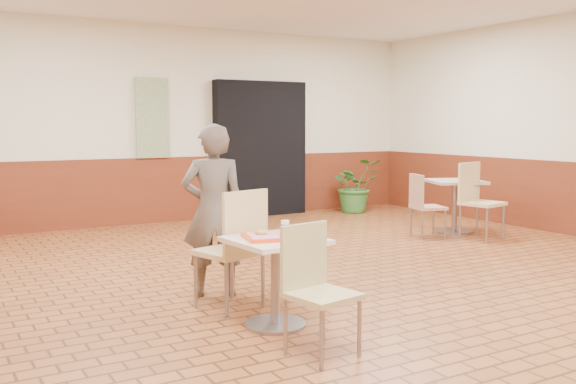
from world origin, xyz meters
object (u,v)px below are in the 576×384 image
chair_main_front (315,283)px  chair_second_left (423,202)px  second_table (455,197)px  main_table (275,267)px  long_john_donut (288,232)px  potted_plant (355,185)px  ring_donut (262,232)px  chair_second_front (477,196)px  serving_tray (275,236)px  paper_cup (285,226)px  chair_main_back (236,243)px  customer (214,211)px

chair_main_front → chair_second_left: chair_main_front is taller
chair_main_front → second_table: chair_main_front is taller
main_table → long_john_donut: 0.28m
potted_plant → ring_donut: bearing=-132.5°
second_table → chair_second_front: chair_second_front is taller
long_john_donut → main_table: bearing=157.6°
serving_tray → chair_second_front: bearing=24.8°
chair_second_left → main_table: bearing=138.4°
chair_main_front → ring_donut: bearing=81.6°
main_table → paper_cup: bearing=33.8°
chair_main_back → customer: bearing=-108.6°
chair_main_front → chair_second_left: (3.59, 2.93, -0.01)m
customer → potted_plant: 5.62m
chair_main_back → serving_tray: (0.07, -0.54, 0.13)m
main_table → chair_second_left: size_ratio=0.79×
second_table → serving_tray: bearing=-150.4°
long_john_donut → second_table: size_ratio=0.19×
chair_main_back → long_john_donut: chair_main_back is taller
long_john_donut → ring_donut: bearing=148.5°
customer → chair_second_left: (3.58, 1.26, -0.29)m
ring_donut → potted_plant: size_ratio=0.10×
ring_donut → long_john_donut: 0.20m
long_john_donut → second_table: bearing=30.5°
serving_tray → paper_cup: (0.14, 0.09, 0.06)m
main_table → chair_main_front: 0.63m
main_table → chair_main_back: 0.55m
serving_tray → chair_second_left: 4.23m
ring_donut → long_john_donut: long_john_donut is taller
serving_tray → ring_donut: (-0.08, 0.07, 0.03)m
chair_main_back → chair_main_front: bearing=75.3°
chair_main_back → potted_plant: (4.26, 4.19, -0.09)m
chair_second_left → second_table: bearing=-68.5°
long_john_donut → serving_tray: bearing=157.6°
chair_main_back → long_john_donut: 0.62m
second_table → customer: bearing=-162.5°
long_john_donut → potted_plant: (4.10, 4.77, -0.26)m
long_john_donut → potted_plant: size_ratio=0.15×
chair_main_back → second_table: chair_main_back is taller
serving_tray → chair_main_front: bearing=-94.8°
serving_tray → chair_main_back: bearing=97.5°
second_table → chair_second_left: (-0.64, -0.07, -0.02)m
chair_second_front → main_table: bearing=-166.1°
long_john_donut → paper_cup: paper_cup is taller
second_table → main_table: bearing=-150.4°
chair_second_left → chair_second_front: chair_second_front is taller
chair_main_back → customer: customer is taller
chair_main_front → chair_second_front: bearing=20.7°
customer → paper_cup: size_ratio=18.42×
paper_cup → second_table: 4.65m
chair_main_front → potted_plant: bearing=41.0°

